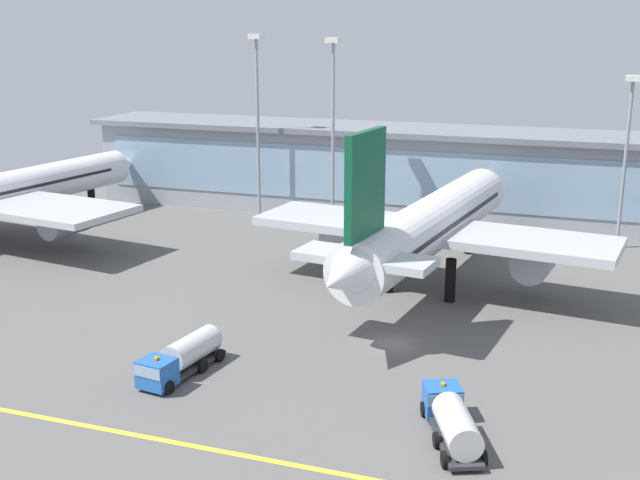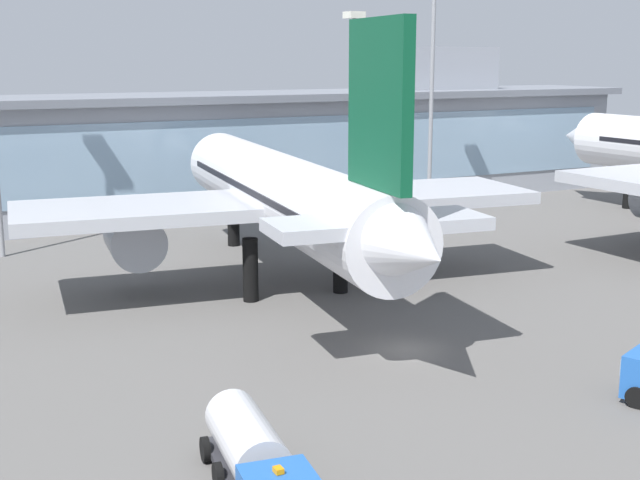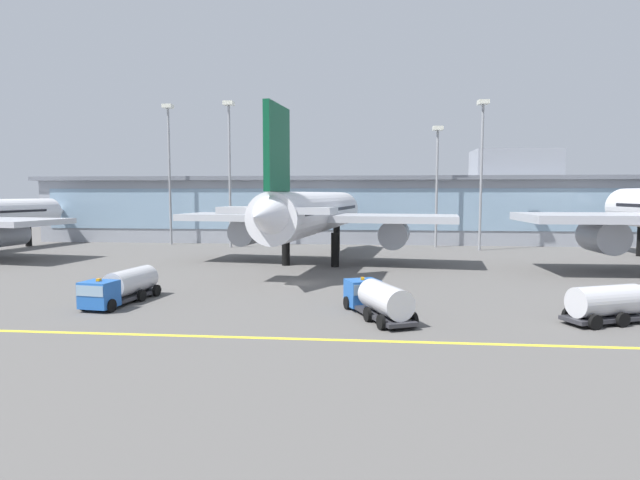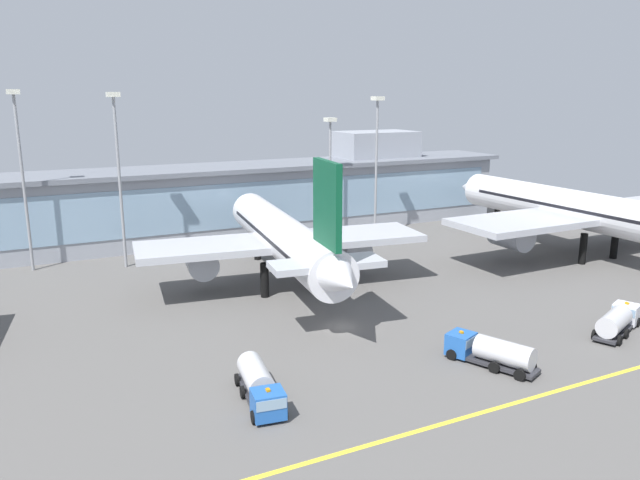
# 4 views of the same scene
# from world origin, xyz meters

# --- Properties ---
(ground_plane) EXTENTS (180.00, 180.00, 0.00)m
(ground_plane) POSITION_xyz_m (0.00, 0.00, 0.00)
(ground_plane) COLOR #5B5956
(taxiway_centreline_stripe) EXTENTS (144.00, 0.50, 0.01)m
(taxiway_centreline_stripe) POSITION_xyz_m (0.00, -22.00, 0.01)
(taxiway_centreline_stripe) COLOR yellow
(taxiway_centreline_stripe) RESTS_ON ground
(terminal_building) EXTENTS (121.54, 14.00, 18.33)m
(terminal_building) POSITION_xyz_m (1.70, 49.77, 7.05)
(terminal_building) COLOR #9399A3
(terminal_building) RESTS_ON ground
(airliner_near_right) EXTENTS (39.55, 49.75, 19.12)m
(airliner_near_right) POSITION_xyz_m (-0.32, 16.41, 7.00)
(airliner_near_right) COLOR black
(airliner_near_right) RESTS_ON ground
(fuel_tanker_truck) EXTENTS (4.00, 9.29, 2.90)m
(fuel_tanker_truck) POSITION_xyz_m (-14.69, -12.18, 1.51)
(fuel_tanker_truck) COLOR black
(fuel_tanker_truck) RESTS_ON ground
(baggage_tug_near) EXTENTS (5.85, 9.27, 2.90)m
(baggage_tug_near) POSITION_xyz_m (7.96, -14.99, 1.51)
(baggage_tug_near) COLOR black
(baggage_tug_near) RESTS_ON ground
(service_truck_far) EXTENTS (9.28, 5.81, 2.90)m
(service_truck_far) POSITION_xyz_m (26.62, -14.87, 1.51)
(service_truck_far) COLOR black
(service_truck_far) RESTS_ON ground
(apron_light_mast_west) EXTENTS (1.80, 1.80, 25.42)m
(apron_light_mast_west) POSITION_xyz_m (26.03, 35.92, 16.45)
(apron_light_mast_west) COLOR gray
(apron_light_mast_west) RESTS_ON ground
(apron_light_mast_centre) EXTENTS (1.80, 1.80, 26.11)m
(apron_light_mast_centre) POSITION_xyz_m (-18.00, 36.76, 16.82)
(apron_light_mast_centre) COLOR gray
(apron_light_mast_centre) RESTS_ON ground
(apron_light_mast_east) EXTENTS (1.80, 1.80, 26.48)m
(apron_light_mast_east) POSITION_xyz_m (-30.86, 40.98, 17.03)
(apron_light_mast_east) COLOR gray
(apron_light_mast_east) RESTS_ON ground
(apron_light_mast_far_east) EXTENTS (1.80, 1.80, 21.75)m
(apron_light_mast_far_east) POSITION_xyz_m (19.17, 40.62, 14.41)
(apron_light_mast_far_east) COLOR gray
(apron_light_mast_far_east) RESTS_ON ground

